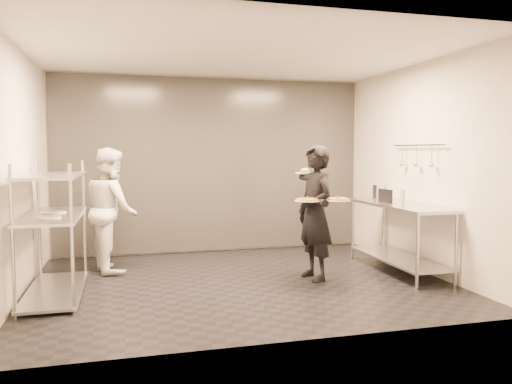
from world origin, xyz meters
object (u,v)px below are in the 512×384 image
object	(u,v)px
waiter	(315,213)
chef	(111,210)
pass_rack	(53,227)
pizza_plate_far	(338,199)
bottle_green	(384,193)
bottle_clear	(403,197)
salad_plate	(305,171)
pizza_plate_near	(308,200)
prep_counter	(399,225)
bottle_dark	(375,192)
pos_monitor	(385,196)

from	to	relation	value
waiter	chef	bearing A→B (deg)	-123.91
pass_rack	pizza_plate_far	world-z (taller)	pass_rack
chef	bottle_green	size ratio (longest dim) A/B	7.11
bottle_green	bottle_clear	xyz separation A→B (m)	(0.11, -0.30, -0.02)
waiter	salad_plate	world-z (taller)	waiter
pizza_plate_near	bottle_green	world-z (taller)	bottle_green
prep_counter	pizza_plate_near	world-z (taller)	pizza_plate_near
bottle_dark	salad_plate	bearing A→B (deg)	-155.32
waiter	bottle_clear	bearing A→B (deg)	82.91
pizza_plate_near	pos_monitor	xyz separation A→B (m)	(1.28, 0.42, -0.02)
waiter	pos_monitor	world-z (taller)	waiter
pass_rack	bottle_clear	bearing A→B (deg)	-0.48
pass_rack	bottle_dark	size ratio (longest dim) A/B	8.09
prep_counter	pizza_plate_near	distance (m)	1.48
bottle_clear	bottle_dark	world-z (taller)	bottle_dark
pass_rack	pos_monitor	bearing A→B (deg)	2.23
waiter	bottle_clear	distance (m)	1.28
prep_counter	pass_rack	bearing A→B (deg)	-179.97
prep_counter	pizza_plate_near	size ratio (longest dim) A/B	5.66
pizza_plate_near	bottle_dark	bearing A→B (deg)	35.81
pizza_plate_near	pizza_plate_far	size ratio (longest dim) A/B	1.10
waiter	prep_counter	bearing A→B (deg)	84.76
pos_monitor	pizza_plate_near	bearing A→B (deg)	-168.47
prep_counter	bottle_clear	bearing A→B (deg)	-56.69
prep_counter	salad_plate	world-z (taller)	salad_plate
pos_monitor	waiter	bearing A→B (deg)	-173.70
bottle_green	pizza_plate_near	bearing A→B (deg)	-158.48
bottle_dark	pos_monitor	bearing A→B (deg)	-105.97
pizza_plate_far	salad_plate	xyz separation A→B (m)	(-0.23, 0.55, 0.32)
pass_rack	bottle_green	bearing A→B (deg)	3.57
chef	pos_monitor	size ratio (longest dim) A/B	6.50
prep_counter	pos_monitor	world-z (taller)	pos_monitor
pass_rack	pos_monitor	world-z (taller)	pass_rack
pass_rack	bottle_clear	world-z (taller)	pass_rack
waiter	pizza_plate_near	xyz separation A→B (m)	(-0.16, -0.16, 0.18)
chef	pizza_plate_far	bearing A→B (deg)	-131.59
waiter	pizza_plate_far	size ratio (longest dim) A/B	5.84
pos_monitor	bottle_clear	size ratio (longest dim) A/B	1.38
pizza_plate_far	bottle_dark	distance (m)	1.60
pass_rack	bottle_dark	bearing A→B (deg)	10.35
pos_monitor	bottle_clear	world-z (taller)	bottle_clear
chef	bottle_dark	distance (m)	3.80
bottle_dark	bottle_clear	bearing A→B (deg)	-92.54
pizza_plate_near	bottle_green	size ratio (longest dim) A/B	1.36
pass_rack	pizza_plate_near	xyz separation A→B (m)	(2.93, -0.25, 0.26)
bottle_green	pass_rack	bearing A→B (deg)	-176.43
chef	bottle_dark	xyz separation A→B (m)	(3.79, -0.24, 0.18)
pizza_plate_near	bottle_dark	distance (m)	1.80
pass_rack	chef	world-z (taller)	chef
prep_counter	bottle_clear	world-z (taller)	bottle_clear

